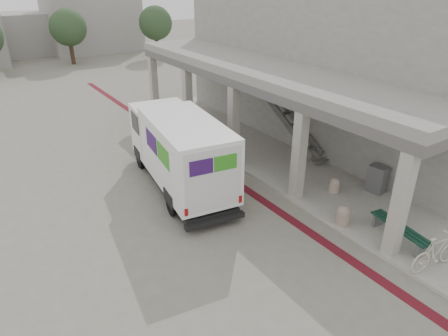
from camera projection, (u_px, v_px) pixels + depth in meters
ground at (259, 222)px, 13.30m from camera, size 120.00×120.00×0.00m
bike_lane_stripe at (247, 190)px, 15.29m from camera, size 0.35×40.00×0.01m
sidewalk at (341, 188)px, 15.27m from camera, size 4.40×28.00×0.12m
transit_building at (317, 71)px, 18.59m from camera, size 7.60×17.00×7.00m
distant_backdrop at (0, 30)px, 37.53m from camera, size 28.00×10.00×6.50m
tree_mid at (68, 28)px, 35.34m from camera, size 3.20×3.20×4.80m
tree_right at (156, 23)px, 38.59m from camera, size 3.20×3.20×4.80m
fedex_truck at (179, 150)px, 14.91m from camera, size 3.02×7.03×2.90m
bench at (400, 230)px, 12.07m from camera, size 0.79×2.10×0.48m
bollard_near at (334, 185)px, 14.79m from camera, size 0.38×0.38×0.57m
bollard_far at (343, 215)px, 12.87m from camera, size 0.44×0.44×0.67m
utility_cabinet at (377, 179)px, 14.72m from camera, size 0.56×0.69×1.04m
bicycle_cream at (436, 252)px, 10.83m from camera, size 1.85×0.78×1.08m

